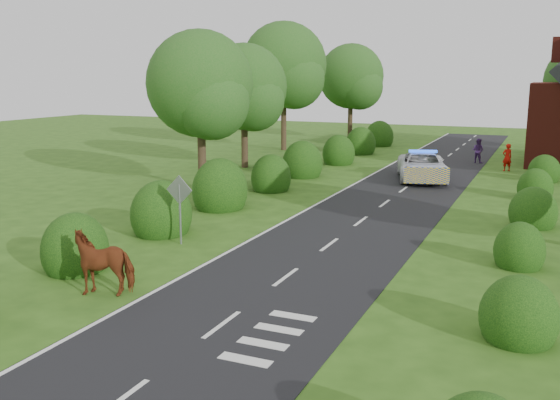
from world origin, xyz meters
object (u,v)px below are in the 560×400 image
at_px(cow, 105,266).
at_px(road_sign, 180,199).
at_px(police_van, 422,166).
at_px(pedestrian_red, 507,157).
at_px(pedestrian_purple, 478,151).

bearing_deg(cow, road_sign, 164.10).
bearing_deg(road_sign, cow, -81.33).
height_order(road_sign, cow, road_sign).
bearing_deg(police_van, pedestrian_red, 37.61).
bearing_deg(pedestrian_red, road_sign, 35.34).
xyz_separation_m(pedestrian_red, pedestrian_purple, (-2.14, 3.13, -0.02)).
relative_size(police_van, pedestrian_red, 3.61).
xyz_separation_m(road_sign, police_van, (5.27, 17.60, -0.85)).
bearing_deg(police_van, pedestrian_purple, 60.99).
relative_size(road_sign, police_van, 0.40).
distance_m(road_sign, cow, 5.28).
relative_size(road_sign, cow, 1.20).
bearing_deg(pedestrian_purple, road_sign, 92.29).
height_order(police_van, pedestrian_red, police_van).
relative_size(cow, pedestrian_red, 1.20).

